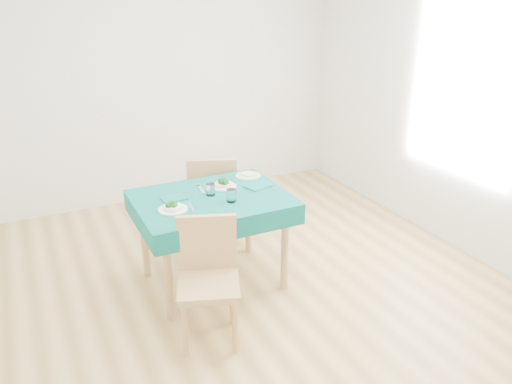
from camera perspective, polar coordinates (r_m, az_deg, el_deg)
name	(u,v)px	position (r m, az deg, el deg)	size (l,w,h in m)	color
room_shell	(256,126)	(3.52, 0.00, 7.52)	(4.02, 4.52, 2.73)	#9E7A42
table	(213,241)	(4.01, -4.95, -5.58)	(1.15, 0.87, 0.76)	#07554F
chair_near	(208,275)	(3.32, -5.50, -9.45)	(0.40, 0.44, 1.01)	#A9824F
chair_far	(212,183)	(4.69, -5.00, 1.03)	(0.44, 0.48, 1.11)	#A9824F
bowl_near	(173,206)	(3.64, -9.49, -1.61)	(0.21, 0.21, 0.07)	white
bowl_far	(224,183)	(4.02, -3.73, 0.98)	(0.21, 0.21, 0.06)	white
fork_near	(166,213)	(3.61, -10.29, -2.36)	(0.02, 0.16, 0.00)	silver
knife_near	(191,207)	(3.69, -7.41, -1.68)	(0.01, 0.18, 0.00)	silver
fork_far	(201,189)	(4.00, -6.33, 0.35)	(0.03, 0.19, 0.00)	silver
knife_far	(270,186)	(4.04, 1.57, 0.71)	(0.01, 0.19, 0.00)	silver
napkin_near	(174,198)	(3.84, -9.35, -0.71)	(0.18, 0.13, 0.01)	#0B5E56
napkin_far	(259,186)	(4.03, 0.30, 0.73)	(0.21, 0.15, 0.01)	#0B5E56
tumbler_center	(211,190)	(3.86, -5.21, 0.29)	(0.07, 0.07, 0.09)	white
tumbler_side	(231,196)	(3.73, -2.83, -0.41)	(0.08, 0.08, 0.10)	white
side_plate	(248,176)	(4.25, -0.90, 1.88)	(0.21, 0.21, 0.01)	#B4E06D
bread_slice	(248,174)	(4.25, -0.90, 2.04)	(0.10, 0.10, 0.01)	beige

